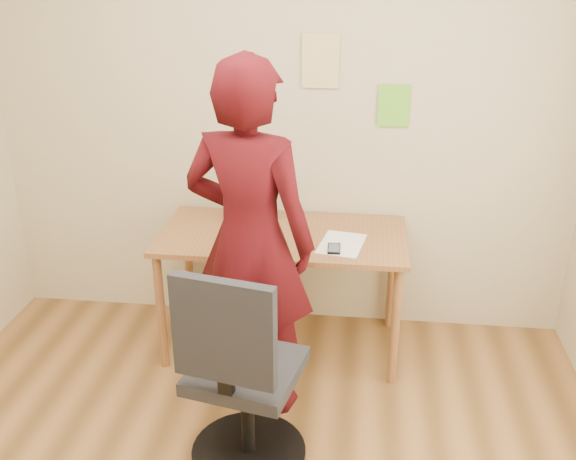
# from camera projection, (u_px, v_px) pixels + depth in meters

# --- Properties ---
(room) EXTENTS (3.58, 3.58, 2.78)m
(room) POSITION_uv_depth(u_px,v_px,m) (216.00, 230.00, 2.15)
(room) COLOR brown
(room) RESTS_ON ground
(desk) EXTENTS (1.40, 0.70, 0.74)m
(desk) POSITION_uv_depth(u_px,v_px,m) (282.00, 247.00, 3.68)
(desk) COLOR brown
(desk) RESTS_ON ground
(laptop) EXTENTS (0.37, 0.35, 0.23)m
(laptop) POSITION_uv_depth(u_px,v_px,m) (251.00, 219.00, 3.71)
(laptop) COLOR silver
(laptop) RESTS_ON desk
(paper_sheet) EXTENTS (0.28, 0.36, 0.00)m
(paper_sheet) POSITION_uv_depth(u_px,v_px,m) (342.00, 244.00, 3.52)
(paper_sheet) COLOR white
(paper_sheet) RESTS_ON desk
(phone) EXTENTS (0.07, 0.14, 0.01)m
(phone) POSITION_uv_depth(u_px,v_px,m) (334.00, 249.00, 3.45)
(phone) COLOR black
(phone) RESTS_ON desk
(wall_note_left) EXTENTS (0.21, 0.00, 0.30)m
(wall_note_left) POSITION_uv_depth(u_px,v_px,m) (249.00, 93.00, 3.71)
(wall_note_left) COLOR #D7BF81
(wall_note_left) RESTS_ON room
(wall_note_mid) EXTENTS (0.21, 0.00, 0.30)m
(wall_note_mid) POSITION_uv_depth(u_px,v_px,m) (320.00, 61.00, 3.59)
(wall_note_mid) COLOR #D7BF81
(wall_note_mid) RESTS_ON room
(wall_note_right) EXTENTS (0.18, 0.00, 0.24)m
(wall_note_right) POSITION_uv_depth(u_px,v_px,m) (394.00, 106.00, 3.64)
(wall_note_right) COLOR #64C42C
(wall_note_right) RESTS_ON room
(office_chair) EXTENTS (0.55, 0.56, 1.05)m
(office_chair) POSITION_uv_depth(u_px,v_px,m) (241.00, 386.00, 2.83)
(office_chair) COLOR black
(office_chair) RESTS_ON ground
(person) EXTENTS (0.75, 0.58, 1.82)m
(person) POSITION_uv_depth(u_px,v_px,m) (250.00, 242.00, 3.12)
(person) COLOR #3C080C
(person) RESTS_ON ground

